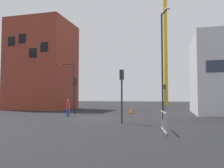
{
  "coord_description": "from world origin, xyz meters",
  "views": [
    {
      "loc": [
        6.74,
        -19.57,
        1.84
      ],
      "look_at": [
        0.0,
        6.44,
        3.4
      ],
      "focal_mm": 36.54,
      "sensor_mm": 36.0,
      "label": 1
    }
  ],
  "objects_px": {
    "traffic_light_verge": "(122,87)",
    "traffic_cone_on_verge": "(131,111)",
    "traffic_light_island": "(165,93)",
    "construction_crane": "(164,31)",
    "pedestrian_walking": "(68,107)",
    "traffic_light_crosswalk": "(75,90)",
    "streetlamp_tall": "(163,58)",
    "streetlamp_short": "(71,82)"
  },
  "relations": [
    {
      "from": "streetlamp_tall",
      "to": "pedestrian_walking",
      "type": "relative_size",
      "value": 5.48
    },
    {
      "from": "traffic_light_island",
      "to": "traffic_cone_on_verge",
      "type": "height_order",
      "value": "traffic_light_island"
    },
    {
      "from": "streetlamp_short",
      "to": "traffic_light_island",
      "type": "relative_size",
      "value": 1.72
    },
    {
      "from": "streetlamp_tall",
      "to": "pedestrian_walking",
      "type": "distance_m",
      "value": 9.86
    },
    {
      "from": "traffic_light_island",
      "to": "pedestrian_walking",
      "type": "xyz_separation_m",
      "value": [
        -8.62,
        -15.17,
        -1.59
      ]
    },
    {
      "from": "construction_crane",
      "to": "pedestrian_walking",
      "type": "relative_size",
      "value": 16.57
    },
    {
      "from": "pedestrian_walking",
      "to": "streetlamp_short",
      "type": "bearing_deg",
      "value": 112.9
    },
    {
      "from": "construction_crane",
      "to": "traffic_light_island",
      "type": "height_order",
      "value": "construction_crane"
    },
    {
      "from": "streetlamp_short",
      "to": "traffic_light_verge",
      "type": "xyz_separation_m",
      "value": [
        9.85,
        -13.05,
        -1.38
      ]
    },
    {
      "from": "streetlamp_short",
      "to": "pedestrian_walking",
      "type": "relative_size",
      "value": 3.97
    },
    {
      "from": "streetlamp_short",
      "to": "traffic_cone_on_verge",
      "type": "bearing_deg",
      "value": -17.32
    },
    {
      "from": "streetlamp_short",
      "to": "traffic_light_island",
      "type": "xyz_separation_m",
      "value": [
        12.3,
        6.45,
        -1.39
      ]
    },
    {
      "from": "traffic_light_island",
      "to": "traffic_light_verge",
      "type": "bearing_deg",
      "value": -97.16
    },
    {
      "from": "traffic_light_verge",
      "to": "traffic_cone_on_verge",
      "type": "distance_m",
      "value": 10.63
    },
    {
      "from": "construction_crane",
      "to": "traffic_light_verge",
      "type": "distance_m",
      "value": 40.82
    },
    {
      "from": "streetlamp_short",
      "to": "traffic_light_crosswalk",
      "type": "relative_size",
      "value": 1.63
    },
    {
      "from": "streetlamp_short",
      "to": "streetlamp_tall",
      "type": "bearing_deg",
      "value": -37.1
    },
    {
      "from": "traffic_light_verge",
      "to": "traffic_cone_on_verge",
      "type": "xyz_separation_m",
      "value": [
        -1.12,
        10.33,
        -2.25
      ]
    },
    {
      "from": "traffic_light_island",
      "to": "pedestrian_walking",
      "type": "relative_size",
      "value": 2.31
    },
    {
      "from": "streetlamp_tall",
      "to": "traffic_light_crosswalk",
      "type": "relative_size",
      "value": 2.25
    },
    {
      "from": "construction_crane",
      "to": "traffic_cone_on_verge",
      "type": "bearing_deg",
      "value": -96.57
    },
    {
      "from": "streetlamp_tall",
      "to": "traffic_light_verge",
      "type": "xyz_separation_m",
      "value": [
        -2.74,
        -3.53,
        -2.56
      ]
    },
    {
      "from": "traffic_cone_on_verge",
      "to": "traffic_light_crosswalk",
      "type": "bearing_deg",
      "value": -153.86
    },
    {
      "from": "traffic_light_verge",
      "to": "traffic_cone_on_verge",
      "type": "relative_size",
      "value": 5.86
    },
    {
      "from": "traffic_light_verge",
      "to": "pedestrian_walking",
      "type": "distance_m",
      "value": 7.7
    },
    {
      "from": "streetlamp_tall",
      "to": "construction_crane",
      "type": "bearing_deg",
      "value": 91.11
    },
    {
      "from": "traffic_light_crosswalk",
      "to": "pedestrian_walking",
      "type": "bearing_deg",
      "value": -77.46
    },
    {
      "from": "traffic_light_island",
      "to": "pedestrian_walking",
      "type": "height_order",
      "value": "traffic_light_island"
    },
    {
      "from": "construction_crane",
      "to": "pedestrian_walking",
      "type": "bearing_deg",
      "value": -103.73
    },
    {
      "from": "construction_crane",
      "to": "traffic_light_crosswalk",
      "type": "distance_m",
      "value": 34.98
    },
    {
      "from": "construction_crane",
      "to": "streetlamp_tall",
      "type": "distance_m",
      "value": 36.58
    },
    {
      "from": "traffic_light_verge",
      "to": "construction_crane",
      "type": "bearing_deg",
      "value": 86.88
    },
    {
      "from": "traffic_light_island",
      "to": "traffic_light_crosswalk",
      "type": "height_order",
      "value": "traffic_light_crosswalk"
    },
    {
      "from": "streetlamp_tall",
      "to": "traffic_cone_on_verge",
      "type": "relative_size",
      "value": 13.86
    },
    {
      "from": "traffic_light_crosswalk",
      "to": "traffic_light_verge",
      "type": "bearing_deg",
      "value": -47.54
    },
    {
      "from": "construction_crane",
      "to": "traffic_light_island",
      "type": "distance_m",
      "value": 23.65
    },
    {
      "from": "traffic_light_crosswalk",
      "to": "traffic_light_island",
      "type": "bearing_deg",
      "value": 52.14
    },
    {
      "from": "construction_crane",
      "to": "pedestrian_walking",
      "type": "height_order",
      "value": "construction_crane"
    },
    {
      "from": "streetlamp_tall",
      "to": "traffic_light_crosswalk",
      "type": "xyz_separation_m",
      "value": [
        -9.61,
        3.98,
        -2.44
      ]
    },
    {
      "from": "traffic_light_verge",
      "to": "pedestrian_walking",
      "type": "xyz_separation_m",
      "value": [
        -6.16,
        4.33,
        -1.6
      ]
    },
    {
      "from": "streetlamp_short",
      "to": "traffic_light_island",
      "type": "height_order",
      "value": "streetlamp_short"
    },
    {
      "from": "streetlamp_short",
      "to": "traffic_light_verge",
      "type": "height_order",
      "value": "streetlamp_short"
    }
  ]
}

